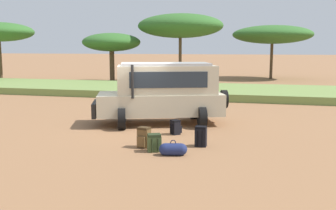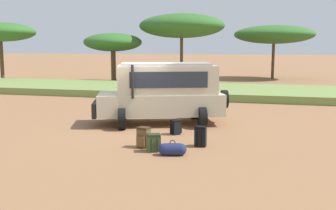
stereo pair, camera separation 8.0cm
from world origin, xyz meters
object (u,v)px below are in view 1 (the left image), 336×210
Objects in this scene: duffel_bag_low_black_case at (173,149)px; acacia_tree_centre_back at (180,26)px; backpack_beside_front_wheel at (201,137)px; backpack_near_rear_wheel at (154,143)px; backpack_cluster_center at (144,138)px; safari_vehicle at (163,92)px; acacia_tree_left_mid at (112,42)px; acacia_tree_right_mid at (272,35)px; backpack_outermost at (176,127)px.

duffel_bag_low_black_case is 0.11× the size of acacia_tree_centre_back.
backpack_beside_front_wheel reaches higher than backpack_near_rear_wheel.
acacia_tree_centre_back reaches higher than backpack_near_rear_wheel.
safari_vehicle is at bearing 96.53° from backpack_cluster_center.
backpack_near_rear_wheel is at bearing 156.43° from duffel_bag_low_black_case.
acacia_tree_centre_back reaches higher than acacia_tree_left_mid.
duffel_bag_low_black_case is 24.09m from acacia_tree_centre_back.
acacia_tree_right_mid is (13.56, 7.24, 0.79)m from acacia_tree_left_mid.
acacia_tree_right_mid is at bearing 84.87° from duffel_bag_low_black_case.
backpack_cluster_center is 1.27m from duffel_bag_low_black_case.
backpack_cluster_center is 28.86m from acacia_tree_right_mid.
backpack_near_rear_wheel is at bearing -64.35° from acacia_tree_left_mid.
acacia_tree_left_mid is at bearing 116.73° from duffel_bag_low_black_case.
backpack_near_rear_wheel is at bearing -78.92° from acacia_tree_centre_back.
acacia_tree_right_mid reaches higher than backpack_near_rear_wheel.
backpack_beside_front_wheel is at bearing 64.15° from duffel_bag_low_black_case.
backpack_outermost is 0.65× the size of duffel_bag_low_black_case.
acacia_tree_centre_back reaches higher than backpack_cluster_center.
acacia_tree_left_mid is 0.72× the size of acacia_tree_centre_back.
backpack_near_rear_wheel is 0.07× the size of acacia_tree_centre_back.
backpack_cluster_center is 0.12× the size of acacia_tree_left_mid.
backpack_outermost is 2.73m from duffel_bag_low_black_case.
backpack_outermost is at bearing -96.88° from acacia_tree_right_mid.
acacia_tree_centre_back is at bearing -142.47° from acacia_tree_right_mid.
acacia_tree_left_mid reaches higher than backpack_beside_front_wheel.
acacia_tree_centre_back reaches higher than safari_vehicle.
backpack_beside_front_wheel is 0.12× the size of acacia_tree_left_mid.
acacia_tree_left_mid is at bearing 118.57° from safari_vehicle.
backpack_outermost is at bearing 128.60° from backpack_beside_front_wheel.
backpack_beside_front_wheel is 0.08× the size of acacia_tree_right_mid.
backpack_cluster_center is at bearing -161.36° from backpack_beside_front_wheel.
backpack_beside_front_wheel is 1.01× the size of backpack_cluster_center.
duffel_bag_low_black_case is (1.52, -4.42, -1.12)m from safari_vehicle.
safari_vehicle is 0.71× the size of acacia_tree_right_mid.
safari_vehicle reaches higher than backpack_beside_front_wheel.
backpack_outermost is (0.51, 2.02, -0.06)m from backpack_cluster_center.
backpack_near_rear_wheel reaches higher than duffel_bag_low_black_case.
backpack_near_rear_wheel is at bearing -96.46° from acacia_tree_right_mid.
safari_vehicle reaches higher than duffel_bag_low_black_case.
backpack_outermost is (-1.16, 1.45, -0.06)m from backpack_beside_front_wheel.
backpack_near_rear_wheel is 0.07× the size of acacia_tree_right_mid.
acacia_tree_left_mid reaches higher than safari_vehicle.
backpack_cluster_center reaches higher than backpack_near_rear_wheel.
safari_vehicle is 0.73× the size of acacia_tree_centre_back.
acacia_tree_right_mid is (7.71, 5.92, -0.62)m from acacia_tree_centre_back.
backpack_near_rear_wheel is 0.66× the size of duffel_bag_low_black_case.
backpack_outermost is 0.07× the size of acacia_tree_right_mid.
acacia_tree_right_mid reaches higher than acacia_tree_left_mid.
safari_vehicle is 10.60× the size of backpack_outermost.
duffel_bag_low_black_case is at bearing -95.13° from acacia_tree_right_mid.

